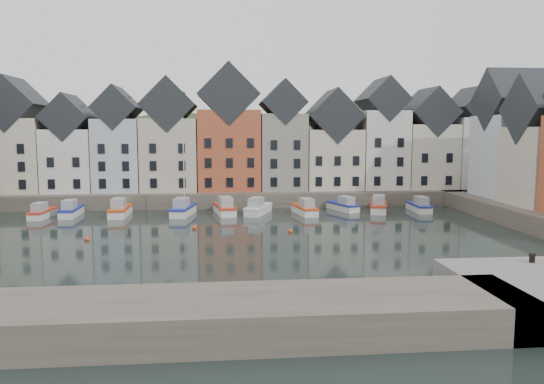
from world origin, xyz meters
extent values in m
plane|color=black|center=(0.00, 0.00, 0.00)|extent=(260.00, 260.00, 0.00)
cube|color=#4C423A|center=(0.00, 30.00, 1.00)|extent=(90.00, 16.00, 2.00)
cube|color=#4C423A|center=(-10.00, -22.00, 1.00)|extent=(50.00, 6.00, 2.00)
ellipsoid|color=#253319|center=(0.00, 56.00, -18.00)|extent=(153.60, 70.40, 64.00)
sphere|color=black|center=(-13.94, 50.93, 8.70)|extent=(5.77, 5.77, 5.77)
sphere|color=black|center=(24.86, 60.75, 8.12)|extent=(5.27, 5.27, 5.27)
sphere|color=black|center=(31.82, 54.20, 7.88)|extent=(5.07, 5.07, 5.07)
sphere|color=black|center=(14.28, 55.19, 7.82)|extent=(5.01, 5.01, 5.01)
sphere|color=black|center=(-37.67, 56.61, 6.57)|extent=(3.94, 3.94, 3.94)
sphere|color=black|center=(28.33, 60.25, 8.05)|extent=(5.21, 5.21, 5.21)
sphere|color=black|center=(1.99, 58.64, 8.32)|extent=(5.45, 5.45, 5.45)
sphere|color=black|center=(37.80, 48.31, 7.21)|extent=(4.49, 4.49, 4.49)
cube|color=beige|center=(-29.17, 28.00, 7.04)|extent=(7.67, 8.00, 10.07)
cube|color=black|center=(-29.17, 28.00, 13.97)|extent=(7.67, 8.16, 7.67)
cube|color=silver|center=(-21.90, 28.00, 6.30)|extent=(6.56, 8.00, 8.61)
cube|color=black|center=(-21.90, 28.00, 12.23)|extent=(6.56, 8.16, 6.56)
cube|color=silver|center=(-15.37, 28.00, 7.01)|extent=(6.20, 8.00, 10.02)
cube|color=black|center=(-15.37, 28.00, 13.55)|extent=(6.20, 8.16, 6.20)
cube|color=beige|center=(-8.27, 28.00, 7.04)|extent=(7.70, 8.00, 10.08)
cube|color=black|center=(-8.27, 28.00, 13.98)|extent=(7.70, 8.16, 7.70)
cube|color=#AF4F32|center=(0.07, 28.00, 7.64)|extent=(8.69, 8.00, 11.28)
cube|color=black|center=(0.07, 28.00, 15.43)|extent=(8.69, 8.16, 8.69)
cube|color=gray|center=(7.78, 28.00, 7.39)|extent=(6.43, 8.00, 10.78)
cube|color=black|center=(7.78, 28.00, 14.37)|extent=(6.43, 8.16, 6.43)
cube|color=beige|center=(15.08, 28.00, 6.28)|extent=(7.88, 8.00, 8.56)
cube|color=black|center=(15.08, 28.00, 12.51)|extent=(7.88, 8.16, 7.88)
cube|color=silver|center=(22.42, 28.00, 7.64)|extent=(6.50, 8.00, 11.27)
cube|color=black|center=(22.42, 28.00, 14.88)|extent=(6.50, 8.16, 6.50)
cube|color=beige|center=(29.43, 28.00, 6.66)|extent=(7.23, 8.00, 9.32)
cube|color=black|center=(29.43, 28.00, 13.11)|extent=(7.23, 8.16, 7.23)
cube|color=silver|center=(36.28, 28.00, 7.16)|extent=(6.18, 8.00, 10.32)
cube|color=black|center=(36.28, 28.00, 13.85)|extent=(6.18, 8.16, 6.18)
cube|color=silver|center=(36.00, 16.26, 7.19)|extent=(7.47, 8.00, 10.38)
cube|color=black|center=(36.00, 16.26, 14.36)|extent=(7.62, 8.00, 8.00)
sphere|color=#C94417|center=(-4.00, 8.00, 0.15)|extent=(0.50, 0.50, 0.50)
sphere|color=#C94417|center=(6.00, 5.00, 0.15)|extent=(0.50, 0.50, 0.50)
sphere|color=#C94417|center=(-14.00, 3.00, 0.15)|extent=(0.50, 0.50, 0.50)
cube|color=silver|center=(-22.69, 17.28, 0.31)|extent=(1.98, 5.48, 0.99)
cube|color=red|center=(-22.69, 17.28, 0.85)|extent=(2.08, 5.60, 0.22)
cube|color=#95999C|center=(-22.74, 16.47, 1.39)|extent=(1.40, 2.24, 1.08)
cube|color=silver|center=(-19.57, 18.29, 0.34)|extent=(1.90, 5.90, 1.07)
cube|color=navy|center=(-19.57, 18.29, 0.93)|extent=(2.00, 6.02, 0.24)
cube|color=#95999C|center=(-19.54, 17.41, 1.51)|extent=(1.42, 2.38, 1.17)
cube|color=silver|center=(-13.55, 17.74, 0.38)|extent=(1.99, 6.45, 1.18)
cube|color=#C94417|center=(-13.55, 17.74, 1.02)|extent=(2.10, 6.58, 0.27)
cube|color=#95999C|center=(-13.54, 16.77, 1.66)|extent=(1.52, 2.59, 1.29)
cube|color=silver|center=(-5.83, 17.60, 0.37)|extent=(2.98, 6.55, 1.16)
cube|color=navy|center=(-5.83, 17.60, 1.00)|extent=(3.10, 6.69, 0.26)
cube|color=#95999C|center=(-6.00, 16.67, 1.63)|extent=(1.90, 2.74, 1.26)
cylinder|color=silver|center=(-5.72, 18.22, 6.31)|extent=(0.15, 0.15, 11.57)
cube|color=silver|center=(-0.72, 17.92, 0.38)|extent=(2.92, 6.66, 1.18)
cube|color=red|center=(-0.72, 17.92, 1.02)|extent=(3.05, 6.80, 0.27)
cube|color=#95999C|center=(-0.57, 16.97, 1.66)|extent=(1.89, 2.78, 1.29)
cube|color=silver|center=(3.54, 17.60, 0.36)|extent=(3.93, 6.38, 1.12)
cube|color=silver|center=(3.54, 17.60, 0.97)|extent=(4.07, 6.53, 0.26)
cube|color=#95999C|center=(3.21, 16.74, 1.58)|extent=(2.22, 2.80, 1.23)
cube|color=silver|center=(9.32, 16.87, 0.34)|extent=(2.68, 6.10, 1.08)
cube|color=#C94417|center=(9.32, 16.87, 0.93)|extent=(2.79, 6.23, 0.25)
cube|color=#95999C|center=(9.46, 16.00, 1.52)|extent=(1.73, 2.54, 1.18)
cube|color=silver|center=(14.82, 19.38, 0.32)|extent=(3.49, 5.72, 1.01)
cube|color=navy|center=(14.82, 19.38, 0.87)|extent=(3.62, 5.85, 0.23)
cube|color=#95999C|center=(15.11, 18.61, 1.42)|extent=(1.98, 2.51, 1.10)
cube|color=silver|center=(19.25, 17.98, 0.37)|extent=(3.69, 6.61, 1.16)
cube|color=red|center=(19.25, 17.98, 1.00)|extent=(3.83, 6.76, 0.26)
cube|color=#95999C|center=(18.97, 17.08, 1.64)|extent=(2.16, 2.86, 1.27)
cube|color=silver|center=(24.56, 17.74, 0.33)|extent=(1.89, 5.72, 1.04)
cube|color=navy|center=(24.56, 17.74, 0.90)|extent=(1.99, 5.83, 0.24)
cube|color=#95999C|center=(24.53, 16.89, 1.46)|extent=(1.40, 2.31, 1.13)
cylinder|color=black|center=(19.04, -16.50, 2.25)|extent=(0.36, 0.36, 0.50)
cylinder|color=black|center=(19.04, -16.50, 2.52)|extent=(0.48, 0.48, 0.08)
camera|label=1|loc=(-1.07, -48.46, 10.60)|focal=35.00mm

